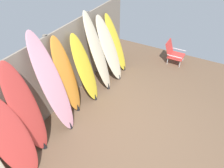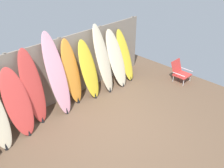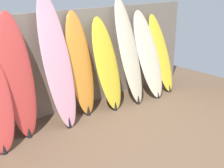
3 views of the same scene
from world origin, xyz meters
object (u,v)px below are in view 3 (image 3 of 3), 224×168
surfboard_cream_6 (129,52)px  surfboard_cream_7 (148,55)px  surfboard_orange_4 (80,64)px  surfboard_red_2 (18,76)px  surfboard_yellow_8 (161,54)px  surfboard_yellow_5 (107,64)px  surfboard_pink_3 (57,62)px

surfboard_cream_6 → surfboard_cream_7: (0.52, -0.02, -0.13)m
surfboard_orange_4 → surfboard_cream_6: surfboard_cream_6 is taller
surfboard_red_2 → surfboard_yellow_8: 3.19m
surfboard_orange_4 → surfboard_yellow_8: 2.02m
surfboard_cream_7 → surfboard_yellow_5: bearing=177.7°
surfboard_red_2 → surfboard_cream_6: 2.21m
surfboard_cream_7 → surfboard_yellow_8: surfboard_cream_7 is taller
surfboard_yellow_5 → surfboard_orange_4: bearing=167.0°
surfboard_yellow_5 → surfboard_cream_7: bearing=-2.3°
surfboard_pink_3 → surfboard_yellow_8: size_ratio=1.33×
surfboard_orange_4 → surfboard_cream_6: size_ratio=0.91×
surfboard_orange_4 → surfboard_yellow_5: size_ratio=1.08×
surfboard_orange_4 → surfboard_cream_7: surfboard_orange_4 is taller
surfboard_orange_4 → surfboard_cream_7: bearing=-5.8°
surfboard_cream_6 → surfboard_red_2: bearing=177.6°
surfboard_orange_4 → surfboard_cream_6: 1.05m
surfboard_orange_4 → surfboard_cream_7: size_ratio=1.05×
surfboard_red_2 → surfboard_yellow_8: size_ratio=1.18×
surfboard_red_2 → surfboard_cream_7: size_ratio=1.10×
surfboard_pink_3 → surfboard_red_2: bearing=173.7°
surfboard_red_2 → surfboard_pink_3: 0.66m
surfboard_red_2 → surfboard_yellow_8: bearing=-1.1°
surfboard_cream_6 → surfboard_yellow_5: bearing=177.9°
surfboard_yellow_8 → surfboard_yellow_5: bearing=-179.6°
surfboard_orange_4 → surfboard_cream_7: 1.57m
surfboard_pink_3 → surfboard_cream_6: size_ratio=1.07×
surfboard_orange_4 → surfboard_yellow_5: surfboard_orange_4 is taller
surfboard_red_2 → surfboard_orange_4: (1.17, 0.04, -0.04)m
surfboard_yellow_5 → surfboard_cream_6: (0.53, -0.02, 0.16)m
surfboard_yellow_8 → surfboard_cream_6: bearing=-178.2°
surfboard_pink_3 → surfboard_orange_4: size_ratio=1.18×
surfboard_cream_6 → surfboard_yellow_8: surfboard_cream_6 is taller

